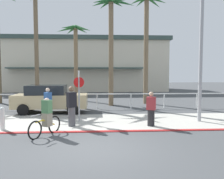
% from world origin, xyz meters
% --- Properties ---
extents(ground_plane, '(80.00, 80.00, 0.00)m').
position_xyz_m(ground_plane, '(0.00, 10.00, 0.00)').
color(ground_plane, '#424447').
extents(sidewalk_strip, '(44.00, 4.00, 0.02)m').
position_xyz_m(sidewalk_strip, '(0.00, 4.20, 0.01)').
color(sidewalk_strip, '#ADAAA0').
rests_on(sidewalk_strip, ground).
extents(curb_paint, '(44.00, 0.24, 0.03)m').
position_xyz_m(curb_paint, '(0.00, 2.20, 0.01)').
color(curb_paint, maroon).
rests_on(curb_paint, ground).
extents(building_backdrop, '(23.98, 9.75, 7.04)m').
position_xyz_m(building_backdrop, '(-2.59, 26.16, 3.54)').
color(building_backdrop, beige).
rests_on(building_backdrop, ground).
extents(rail_fence, '(23.27, 0.08, 1.04)m').
position_xyz_m(rail_fence, '(0.00, 8.50, 0.84)').
color(rail_fence, white).
rests_on(rail_fence, ground).
extents(stop_sign_bike_lane, '(0.52, 0.56, 2.56)m').
position_xyz_m(stop_sign_bike_lane, '(-0.89, 4.25, 1.68)').
color(stop_sign_bike_lane, gray).
rests_on(stop_sign_bike_lane, ground).
extents(bollard_0, '(0.20, 0.20, 1.00)m').
position_xyz_m(bollard_0, '(-4.03, 2.73, 0.52)').
color(bollard_0, white).
rests_on(bollard_0, ground).
extents(streetlight_curb, '(0.24, 2.54, 7.50)m').
position_xyz_m(streetlight_curb, '(5.14, 3.73, 4.28)').
color(streetlight_curb, '#9EA0A5').
rests_on(streetlight_curb, ground).
extents(palm_tree_3, '(3.21, 3.12, 9.49)m').
position_xyz_m(palm_tree_3, '(-5.13, 13.25, 6.69)').
color(palm_tree_3, '#756047').
rests_on(palm_tree_3, ground).
extents(palm_tree_4, '(3.04, 3.08, 6.63)m').
position_xyz_m(palm_tree_4, '(-1.90, 13.69, 5.03)').
color(palm_tree_4, '#846B4C').
rests_on(palm_tree_4, ground).
extents(palm_tree_5, '(3.28, 3.18, 7.90)m').
position_xyz_m(palm_tree_5, '(1.04, 10.04, 6.01)').
color(palm_tree_5, '#756047').
rests_on(palm_tree_5, ground).
extents(palm_tree_6, '(3.16, 2.89, 8.46)m').
position_xyz_m(palm_tree_6, '(3.89, 10.90, 6.39)').
color(palm_tree_6, '#756047').
rests_on(palm_tree_6, ground).
extents(car_tan_1, '(4.40, 2.02, 1.69)m').
position_xyz_m(car_tan_1, '(-2.87, 7.08, 0.87)').
color(car_tan_1, tan).
rests_on(car_tan_1, ground).
extents(cyclist_yellow_0, '(0.94, 1.62, 1.50)m').
position_xyz_m(cyclist_yellow_0, '(-1.99, 1.80, 0.69)').
color(cyclist_yellow_0, black).
rests_on(cyclist_yellow_0, ground).
extents(pedestrian_0, '(0.47, 0.47, 1.63)m').
position_xyz_m(pedestrian_0, '(-2.67, 5.47, 0.75)').
color(pedestrian_0, '#384C7A').
rests_on(pedestrian_0, ground).
extents(pedestrian_1, '(0.48, 0.45, 1.84)m').
position_xyz_m(pedestrian_1, '(-1.15, 3.24, 0.86)').
color(pedestrian_1, '#4C4C51').
rests_on(pedestrian_1, ground).
extents(pedestrian_2, '(0.47, 0.42, 1.59)m').
position_xyz_m(pedestrian_2, '(2.47, 3.06, 0.73)').
color(pedestrian_2, '#232326').
rests_on(pedestrian_2, ground).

